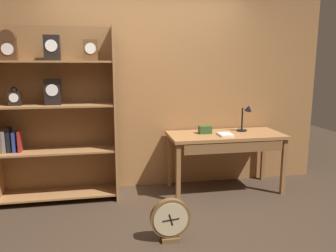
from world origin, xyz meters
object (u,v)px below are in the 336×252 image
(toolbox_small, at_px, (205,130))
(desk_lamp, at_px, (246,117))
(open_repair_manual, at_px, (225,135))
(workbench, at_px, (226,140))
(bookshelf, at_px, (53,113))
(round_clock_large, at_px, (170,220))

(toolbox_small, bearing_deg, desk_lamp, 2.81)
(desk_lamp, relative_size, open_repair_manual, 1.63)
(toolbox_small, relative_size, open_repair_manual, 0.71)
(workbench, bearing_deg, toolbox_small, 161.87)
(workbench, relative_size, open_repair_manual, 6.61)
(workbench, distance_m, desk_lamp, 0.42)
(bookshelf, relative_size, toolbox_small, 13.23)
(workbench, height_order, desk_lamp, desk_lamp)
(bookshelf, xyz_separation_m, toolbox_small, (1.84, -0.03, -0.26))
(desk_lamp, xyz_separation_m, round_clock_large, (-1.24, -1.21, -0.74))
(bookshelf, xyz_separation_m, open_repair_manual, (2.05, -0.20, -0.30))
(bookshelf, height_order, open_repair_manual, bookshelf)
(workbench, distance_m, round_clock_large, 1.52)
(bookshelf, relative_size, desk_lamp, 5.74)
(toolbox_small, bearing_deg, bookshelf, 179.13)
(open_repair_manual, bearing_deg, desk_lamp, 32.35)
(round_clock_large, bearing_deg, bookshelf, 133.74)
(workbench, xyz_separation_m, open_repair_manual, (-0.05, -0.09, 0.10))
(workbench, xyz_separation_m, desk_lamp, (0.30, 0.11, 0.28))
(bookshelf, xyz_separation_m, desk_lamp, (2.40, -0.00, -0.12))
(bookshelf, bearing_deg, round_clock_large, -46.26)
(desk_lamp, height_order, round_clock_large, desk_lamp)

